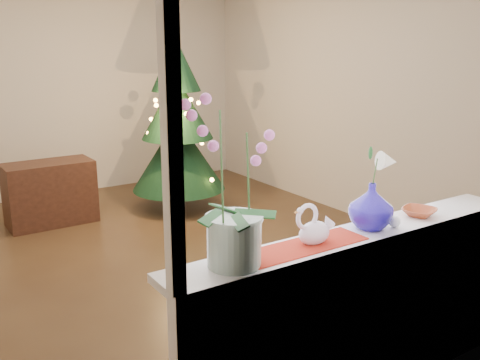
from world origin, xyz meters
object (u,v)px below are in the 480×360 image
at_px(swan, 315,224).
at_px(xmas_tree, 177,125).
at_px(amber_dish, 419,213).
at_px(blue_vase, 371,203).
at_px(orchid_pot, 234,182).
at_px(side_table, 50,193).
at_px(paperweight, 395,222).

xyz_separation_m(swan, xmas_tree, (1.08, 3.54, -0.05)).
height_order(amber_dish, xmas_tree, xmas_tree).
bearing_deg(amber_dish, blue_vase, 178.63).
bearing_deg(swan, orchid_pot, 176.30).
relative_size(blue_vase, xmas_tree, 0.14).
height_order(orchid_pot, blue_vase, orchid_pot).
bearing_deg(xmas_tree, orchid_pot, -113.43).
xyz_separation_m(swan, side_table, (-0.31, 3.77, -0.69)).
relative_size(swan, paperweight, 3.76).
xyz_separation_m(amber_dish, xmas_tree, (0.31, 3.54, 0.02)).
distance_m(blue_vase, paperweight, 0.17).
bearing_deg(amber_dish, swan, 179.96).
distance_m(orchid_pot, paperweight, 1.02).
xyz_separation_m(paperweight, amber_dish, (0.26, 0.05, -0.01)).
distance_m(orchid_pot, blue_vase, 0.88).
distance_m(blue_vase, amber_dish, 0.40).
distance_m(paperweight, xmas_tree, 3.63).
xyz_separation_m(orchid_pot, amber_dish, (1.22, 0.00, -0.35)).
distance_m(orchid_pot, swan, 0.53).
bearing_deg(orchid_pot, xmas_tree, 66.57).
height_order(xmas_tree, side_table, xmas_tree).
bearing_deg(xmas_tree, amber_dish, -94.99).
distance_m(blue_vase, side_table, 3.89).
bearing_deg(blue_vase, swan, -178.75).
distance_m(amber_dish, xmas_tree, 3.55).
bearing_deg(side_table, blue_vase, -80.02).
bearing_deg(orchid_pot, swan, 0.42).
height_order(orchid_pot, paperweight, orchid_pot).
bearing_deg(swan, amber_dish, -4.16).
relative_size(orchid_pot, xmas_tree, 0.38).
xyz_separation_m(orchid_pot, paperweight, (0.96, -0.05, -0.34)).
height_order(orchid_pot, amber_dish, orchid_pot).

